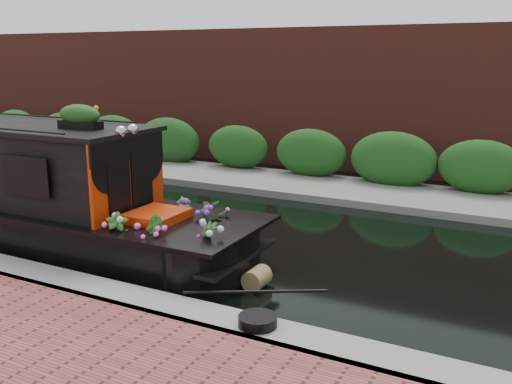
% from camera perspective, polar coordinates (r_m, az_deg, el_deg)
% --- Properties ---
extents(ground, '(80.00, 80.00, 0.00)m').
position_cam_1_polar(ground, '(10.75, -5.80, -4.01)').
color(ground, black).
rests_on(ground, ground).
extents(near_bank_coping, '(40.00, 0.60, 0.50)m').
position_cam_1_polar(near_bank_coping, '(8.38, -18.51, -9.85)').
color(near_bank_coping, gray).
rests_on(near_bank_coping, ground).
extents(far_bank_path, '(40.00, 2.40, 0.34)m').
position_cam_1_polar(far_bank_path, '(14.31, 3.50, 0.47)').
color(far_bank_path, slate).
rests_on(far_bank_path, ground).
extents(far_hedge, '(40.00, 1.10, 2.80)m').
position_cam_1_polar(far_hedge, '(15.12, 4.91, 1.15)').
color(far_hedge, '#1A4718').
rests_on(far_hedge, ground).
extents(far_brick_wall, '(40.00, 1.00, 8.00)m').
position_cam_1_polar(far_brick_wall, '(17.03, 7.68, 2.49)').
color(far_brick_wall, '#5D271F').
rests_on(far_brick_wall, ground).
extents(rope_fender, '(0.30, 0.39, 0.30)m').
position_cam_1_polar(rope_fender, '(8.16, 0.08, -8.62)').
color(rope_fender, olive).
rests_on(rope_fender, ground).
extents(coiled_mooring_rope, '(0.44, 0.44, 0.12)m').
position_cam_1_polar(coiled_mooring_rope, '(6.59, 0.17, -12.75)').
color(coiled_mooring_rope, black).
rests_on(coiled_mooring_rope, near_bank_coping).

